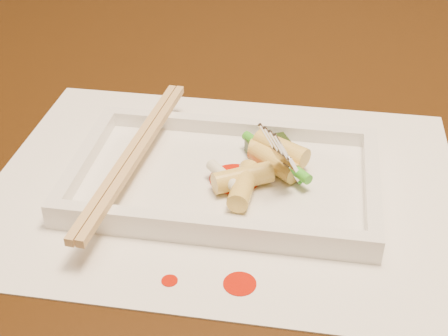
# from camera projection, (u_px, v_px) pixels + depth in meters

# --- Properties ---
(table) EXTENTS (1.40, 0.90, 0.75)m
(table) POSITION_uv_depth(u_px,v_px,m) (252.00, 224.00, 0.66)
(table) COLOR black
(table) RESTS_ON ground
(placemat) EXTENTS (0.40, 0.30, 0.00)m
(placemat) POSITION_uv_depth(u_px,v_px,m) (224.00, 186.00, 0.54)
(placemat) COLOR white
(placemat) RESTS_ON table
(sauce_splatter_a) EXTENTS (0.02, 0.02, 0.00)m
(sauce_splatter_a) POSITION_uv_depth(u_px,v_px,m) (240.00, 284.00, 0.44)
(sauce_splatter_a) COLOR #BD1605
(sauce_splatter_a) RESTS_ON placemat
(sauce_splatter_b) EXTENTS (0.01, 0.01, 0.00)m
(sauce_splatter_b) POSITION_uv_depth(u_px,v_px,m) (170.00, 281.00, 0.44)
(sauce_splatter_b) COLOR #BD1605
(sauce_splatter_b) RESTS_ON placemat
(plate_base) EXTENTS (0.26, 0.16, 0.01)m
(plate_base) POSITION_uv_depth(u_px,v_px,m) (224.00, 181.00, 0.54)
(plate_base) COLOR white
(plate_base) RESTS_ON placemat
(plate_rim_far) EXTENTS (0.26, 0.01, 0.01)m
(plate_rim_far) POSITION_uv_depth(u_px,v_px,m) (236.00, 126.00, 0.59)
(plate_rim_far) COLOR white
(plate_rim_far) RESTS_ON plate_base
(plate_rim_near) EXTENTS (0.26, 0.01, 0.01)m
(plate_rim_near) POSITION_uv_depth(u_px,v_px,m) (208.00, 227.00, 0.47)
(plate_rim_near) COLOR white
(plate_rim_near) RESTS_ON plate_base
(plate_rim_left) EXTENTS (0.01, 0.14, 0.01)m
(plate_rim_left) POSITION_uv_depth(u_px,v_px,m) (85.00, 158.00, 0.55)
(plate_rim_left) COLOR white
(plate_rim_left) RESTS_ON plate_base
(plate_rim_right) EXTENTS (0.01, 0.14, 0.01)m
(plate_rim_right) POSITION_uv_depth(u_px,v_px,m) (372.00, 185.00, 0.51)
(plate_rim_right) COLOR white
(plate_rim_right) RESTS_ON plate_base
(veg_piece) EXTENTS (0.05, 0.04, 0.01)m
(veg_piece) POSITION_uv_depth(u_px,v_px,m) (270.00, 149.00, 0.56)
(veg_piece) COLOR black
(veg_piece) RESTS_ON plate_base
(scallion_white) EXTENTS (0.03, 0.04, 0.01)m
(scallion_white) POSITION_uv_depth(u_px,v_px,m) (224.00, 176.00, 0.52)
(scallion_white) COLOR #EAEACC
(scallion_white) RESTS_ON plate_base
(scallion_green) EXTENTS (0.07, 0.07, 0.01)m
(scallion_green) POSITION_uv_depth(u_px,v_px,m) (276.00, 157.00, 0.54)
(scallion_green) COLOR green
(scallion_green) RESTS_ON plate_base
(chopstick_a) EXTENTS (0.03, 0.24, 0.01)m
(chopstick_a) POSITION_uv_depth(u_px,v_px,m) (130.00, 152.00, 0.54)
(chopstick_a) COLOR tan
(chopstick_a) RESTS_ON plate_rim_near
(chopstick_b) EXTENTS (0.03, 0.24, 0.01)m
(chopstick_b) POSITION_uv_depth(u_px,v_px,m) (139.00, 153.00, 0.53)
(chopstick_b) COLOR tan
(chopstick_b) RESTS_ON plate_rim_near
(fork) EXTENTS (0.09, 0.10, 0.14)m
(fork) POSITION_uv_depth(u_px,v_px,m) (314.00, 98.00, 0.50)
(fork) COLOR silver
(fork) RESTS_ON plate_base
(sauce_blob_0) EXTENTS (0.04, 0.04, 0.00)m
(sauce_blob_0) POSITION_uv_depth(u_px,v_px,m) (234.00, 179.00, 0.53)
(sauce_blob_0) COLOR #BD1605
(sauce_blob_0) RESTS_ON plate_base
(rice_cake_0) EXTENTS (0.05, 0.03, 0.02)m
(rice_cake_0) POSITION_uv_depth(u_px,v_px,m) (277.00, 153.00, 0.55)
(rice_cake_0) COLOR #EAD86D
(rice_cake_0) RESTS_ON plate_base
(rice_cake_1) EXTENTS (0.05, 0.04, 0.02)m
(rice_cake_1) POSITION_uv_depth(u_px,v_px,m) (275.00, 163.00, 0.53)
(rice_cake_1) COLOR #EAD86D
(rice_cake_1) RESTS_ON plate_base
(rice_cake_2) EXTENTS (0.05, 0.04, 0.02)m
(rice_cake_2) POSITION_uv_depth(u_px,v_px,m) (281.00, 149.00, 0.54)
(rice_cake_2) COLOR #EAD86D
(rice_cake_2) RESTS_ON plate_base
(rice_cake_3) EXTENTS (0.05, 0.04, 0.02)m
(rice_cake_3) POSITION_uv_depth(u_px,v_px,m) (243.00, 178.00, 0.52)
(rice_cake_3) COLOR #EAD86D
(rice_cake_3) RESTS_ON plate_base
(rice_cake_4) EXTENTS (0.02, 0.05, 0.02)m
(rice_cake_4) POSITION_uv_depth(u_px,v_px,m) (243.00, 185.00, 0.51)
(rice_cake_4) COLOR #EAD86D
(rice_cake_4) RESTS_ON plate_base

